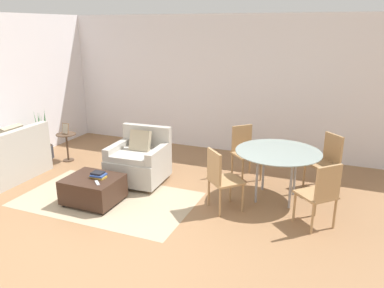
% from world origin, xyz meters
% --- Properties ---
extents(ground_plane, '(20.00, 20.00, 0.00)m').
position_xyz_m(ground_plane, '(0.00, 0.00, 0.00)').
color(ground_plane, '#936B47').
extents(wall_back, '(12.00, 0.06, 2.75)m').
position_xyz_m(wall_back, '(0.00, 3.95, 1.38)').
color(wall_back, white).
rests_on(wall_back, ground_plane).
extents(area_rug, '(2.64, 1.54, 0.01)m').
position_xyz_m(area_rug, '(-0.72, 0.98, 0.00)').
color(area_rug, tan).
rests_on(area_rug, ground_plane).
extents(armchair, '(0.91, 0.88, 0.90)m').
position_xyz_m(armchair, '(-0.60, 1.77, 0.36)').
color(armchair, '#B2ADA3').
rests_on(armchair, ground_plane).
extents(ottoman, '(0.78, 0.66, 0.40)m').
position_xyz_m(ottoman, '(-0.84, 0.82, 0.22)').
color(ottoman, '#382319').
rests_on(ottoman, ground_plane).
extents(book_stack, '(0.24, 0.18, 0.08)m').
position_xyz_m(book_stack, '(-0.76, 0.86, 0.43)').
color(book_stack, gold).
rests_on(book_stack, ottoman).
extents(tv_remote_primary, '(0.15, 0.15, 0.01)m').
position_xyz_m(tv_remote_primary, '(-0.65, 0.68, 0.40)').
color(tv_remote_primary, '#B7B7BC').
rests_on(tv_remote_primary, ottoman).
extents(potted_plant, '(0.35, 0.35, 1.01)m').
position_xyz_m(potted_plant, '(-2.93, 2.08, 0.25)').
color(potted_plant, '#333338').
rests_on(potted_plant, ground_plane).
extents(side_table, '(0.38, 0.38, 0.54)m').
position_xyz_m(side_table, '(-2.40, 2.14, 0.38)').
color(side_table, '#4C3828').
rests_on(side_table, ground_plane).
extents(picture_frame, '(0.15, 0.07, 0.21)m').
position_xyz_m(picture_frame, '(-2.40, 2.14, 0.65)').
color(picture_frame, '#8C6647').
rests_on(picture_frame, side_table).
extents(dining_table, '(1.26, 1.26, 0.76)m').
position_xyz_m(dining_table, '(1.65, 1.97, 0.69)').
color(dining_table, '#8C9E99').
rests_on(dining_table, ground_plane).
extents(dining_chair_near_left, '(0.59, 0.59, 0.90)m').
position_xyz_m(dining_chair_near_left, '(0.98, 1.30, 0.52)').
color(dining_chair_near_left, tan).
rests_on(dining_chair_near_left, ground_plane).
extents(dining_chair_near_right, '(0.59, 0.59, 0.90)m').
position_xyz_m(dining_chair_near_right, '(2.32, 1.30, 0.52)').
color(dining_chair_near_right, tan).
rests_on(dining_chair_near_right, ground_plane).
extents(dining_chair_far_left, '(0.59, 0.59, 0.90)m').
position_xyz_m(dining_chair_far_left, '(0.98, 2.64, 0.52)').
color(dining_chair_far_left, tan).
rests_on(dining_chair_far_left, ground_plane).
extents(dining_chair_far_right, '(0.59, 0.59, 0.90)m').
position_xyz_m(dining_chair_far_right, '(2.32, 2.64, 0.52)').
color(dining_chair_far_right, tan).
rests_on(dining_chair_far_right, ground_plane).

